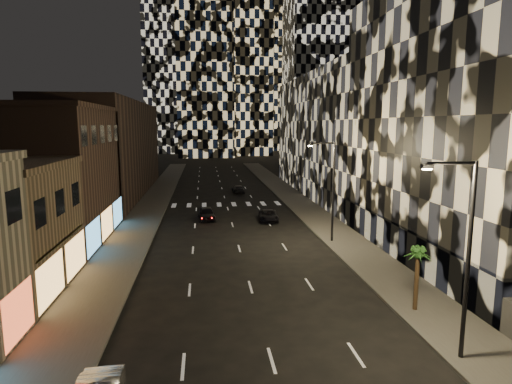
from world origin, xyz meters
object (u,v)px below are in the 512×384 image
object	(u,v)px
car_dark_oncoming	(238,189)
car_dark_rightlane	(268,216)
palm_tree	(418,258)
streetlight_near	(464,247)
streetlight_far	(331,184)
car_dark_midlane	(207,214)

from	to	relation	value
car_dark_oncoming	car_dark_rightlane	distance (m)	20.51
palm_tree	streetlight_near	bearing A→B (deg)	-97.21
streetlight_far	car_dark_midlane	size ratio (longest dim) A/B	2.12
streetlight_near	car_dark_midlane	world-z (taller)	streetlight_near
car_dark_rightlane	palm_tree	world-z (taller)	palm_tree
car_dark_midlane	car_dark_rightlane	bearing A→B (deg)	-16.93
car_dark_midlane	car_dark_rightlane	size ratio (longest dim) A/B	0.97
streetlight_near	car_dark_oncoming	bearing A→B (deg)	96.84
streetlight_near	car_dark_midlane	xyz separation A→B (m)	(-11.07, 30.76, -4.63)
car_dark_midlane	car_dark_oncoming	bearing A→B (deg)	70.03
streetlight_near	streetlight_far	distance (m)	20.00
streetlight_far	car_dark_rightlane	size ratio (longest dim) A/B	2.05
streetlight_near	palm_tree	world-z (taller)	streetlight_near
car_dark_oncoming	palm_tree	bearing A→B (deg)	94.19
palm_tree	car_dark_rightlane	bearing A→B (deg)	101.38
streetlight_far	car_dark_rightlane	xyz separation A→B (m)	(-4.23, 9.31, -4.74)
car_dark_oncoming	palm_tree	xyz separation A→B (m)	(6.61, -44.65, 2.64)
streetlight_near	car_dark_rightlane	world-z (taller)	streetlight_near
streetlight_near	car_dark_rightlane	distance (m)	29.99
car_dark_rightlane	palm_tree	bearing A→B (deg)	-74.22
car_dark_midlane	car_dark_oncoming	size ratio (longest dim) A/B	1.04
car_dark_rightlane	car_dark_midlane	bearing A→B (deg)	172.40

